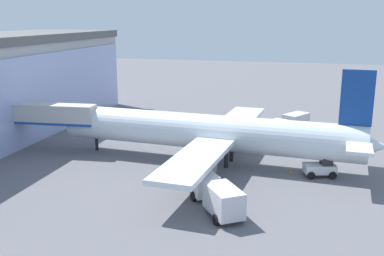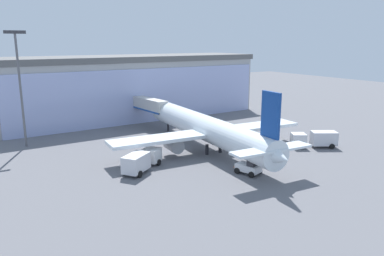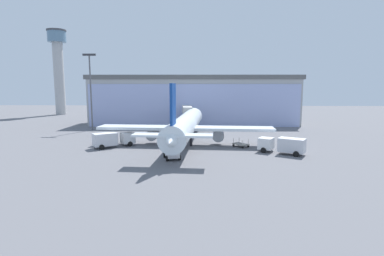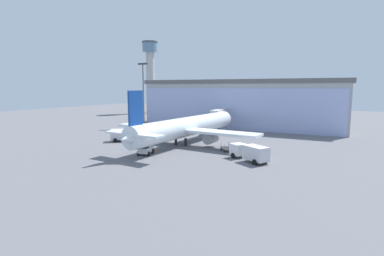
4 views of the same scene
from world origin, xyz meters
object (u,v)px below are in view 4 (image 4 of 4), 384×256
Objects in this scene: fuel_truck at (250,152)px; apron_light_mast at (143,89)px; catering_truck at (127,135)px; safety_cone_nose at (156,150)px; airplane at (186,127)px; pushback_tug at (145,149)px; safety_cone_wingtip at (260,150)px; control_tower at (150,70)px; jet_bridge at (222,114)px; baggage_cart at (227,148)px.

apron_light_mast is at bearing -1.55° from fuel_truck.
safety_cone_nose is (11.61, -5.49, -1.19)m from catering_truck.
pushback_tug is at bearing 176.85° from airplane.
safety_cone_wingtip is at bearing -55.29° from fuel_truck.
pushback_tug is (-1.36, -12.19, -2.56)m from airplane.
control_tower is at bearing 139.21° from safety_cone_wingtip.
jet_bridge reaches higher than baggage_cart.
fuel_truck is 13.47× the size of safety_cone_wingtip.
baggage_cart is at bearing -44.59° from control_tower.
baggage_cart is at bearing -33.64° from catering_truck.
jet_bridge is 3.64× the size of pushback_tug.
control_tower is 4.33× the size of fuel_truck.
jet_bridge is 1.76× the size of fuel_truck.
safety_cone_nose and safety_cone_wingtip have the same top height.
pushback_tug is at bearing 173.53° from jet_bridge.
catering_truck is 0.97× the size of fuel_truck.
safety_cone_nose is at bearing 34.34° from fuel_truck.
pushback_tug is at bearing -91.01° from safety_cone_nose.
apron_light_mast is (-23.48, -3.53, 6.56)m from jet_bridge.
jet_bridge is 4.12× the size of baggage_cart.
catering_truck reaches higher than pushback_tug.
apron_light_mast is (27.71, -41.27, -8.23)m from control_tower.
pushback_tug reaches higher than baggage_cart.
control_tower reaches higher than safety_cone_nose.
fuel_truck is 8.13m from baggage_cart.
catering_truck is at bearing -57.81° from control_tower.
control_tower reaches higher than pushback_tug.
baggage_cart is 14.91m from pushback_tug.
airplane is 69.60× the size of safety_cone_wingtip.
baggage_cart is (34.55, -20.10, -10.61)m from apron_light_mast.
control_tower is 1.71× the size of apron_light_mast.
control_tower is 0.84× the size of airplane.
airplane is (52.18, -58.73, -15.80)m from control_tower.
apron_light_mast is 2.53× the size of fuel_truck.
fuel_truck is at bearing -112.85° from airplane.
control_tower is at bearing 44.86° from airplane.
safety_cone_wingtip is (15.58, 0.26, -3.26)m from airplane.
airplane is (0.98, -20.99, -1.01)m from jet_bridge.
jet_bridge is 21.04m from airplane.
airplane is 69.60× the size of safety_cone_nose.
apron_light_mast is 25.90m from catering_truck.
jet_bridge reaches higher than catering_truck.
pushback_tug is (23.10, -29.64, -10.13)m from apron_light_mast.
jet_bridge is 26.87m from safety_cone_wingtip.
apron_light_mast reaches higher than jet_bridge.
catering_truck is (-11.95, -24.62, -3.08)m from jet_bridge.
control_tower is 4.46× the size of catering_truck.
catering_truck is (39.25, -62.36, -17.87)m from control_tower.
airplane is 5.17× the size of fuel_truck.
airplane is at bearing 35.37° from baggage_cart.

